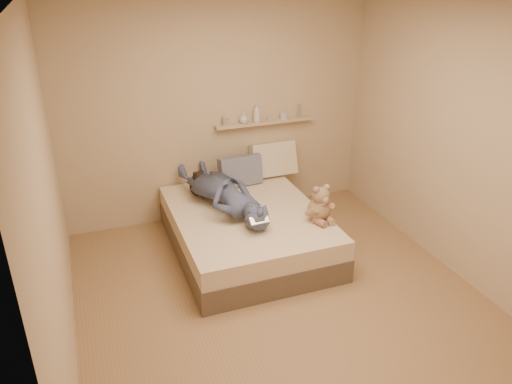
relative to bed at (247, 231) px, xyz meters
name	(u,v)px	position (x,y,z in m)	size (l,w,h in m)	color
room	(284,168)	(0.00, -0.93, 1.08)	(3.80, 3.80, 3.80)	#8C6A48
bed	(247,231)	(0.00, 0.00, 0.00)	(1.50, 1.90, 0.45)	brown
game_console	(259,220)	(-0.05, -0.50, 0.39)	(0.19, 0.09, 0.06)	silver
teddy_bear	(320,206)	(0.63, -0.43, 0.39)	(0.32, 0.31, 0.39)	#946D51
dark_plush	(198,185)	(-0.37, 0.57, 0.36)	(0.20, 0.20, 0.30)	black
pillow_cream	(273,159)	(0.64, 0.83, 0.43)	(0.55, 0.16, 0.40)	beige
pillow_grey	(240,171)	(0.17, 0.69, 0.40)	(0.50, 0.14, 0.34)	slate
person	(223,192)	(-0.19, 0.19, 0.40)	(0.53, 1.46, 0.35)	#424867
wall_shelf	(264,122)	(0.55, 0.91, 0.88)	(1.20, 0.12, 0.03)	tan
shelf_bottles	(254,116)	(0.42, 0.91, 0.97)	(0.98, 0.14, 0.22)	silver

